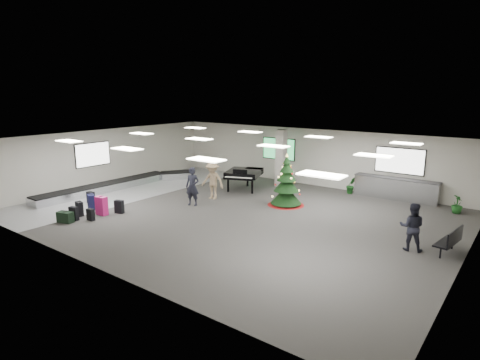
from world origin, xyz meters
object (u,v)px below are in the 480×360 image
Objects in this scene: potted_plant_left at (351,185)px; traveler_b at (213,180)px; traveler_bench at (412,227)px; bench at (451,240)px; christmas_tree at (286,188)px; potted_plant_right at (457,204)px; baggage_carousel at (122,184)px; service_counter at (395,188)px; traveler_a at (192,187)px; pink_suitcase at (102,206)px; grand_piano at (244,174)px.

traveler_b is at bearing -134.68° from potted_plant_left.
bench is at bearing -173.17° from traveler_bench.
potted_plant_left reaches higher than bench.
potted_plant_left is at bearing 67.75° from christmas_tree.
potted_plant_left is 5.11m from potted_plant_right.
potted_plant_right is at bearing 20.72° from baggage_carousel.
service_counter is 2.45× the size of traveler_bench.
christmas_tree is 4.27m from potted_plant_left.
potted_plant_right is at bearing 12.39° from traveler_a.
baggage_carousel is at bearing 129.60° from pink_suitcase.
service_counter is 5.66m from christmas_tree.
christmas_tree reaches higher than bench.
christmas_tree is (5.62, 6.15, 0.44)m from pink_suitcase.
christmas_tree is at bearing -33.45° from traveler_bench.
potted_plant_left is (7.23, 10.08, 0.04)m from pink_suitcase.
traveler_a is 8.36m from potted_plant_left.
christmas_tree is at bearing 174.20° from bench.
bench is 10.85m from traveler_a.
traveler_b is at bearing -19.49° from traveler_bench.
christmas_tree reaches higher than traveler_b.
traveler_b is at bearing 62.74° from pink_suitcase.
christmas_tree reaches higher than potted_plant_right.
grand_piano is 5.71m from potted_plant_left.
bench reaches higher than potted_plant_right.
christmas_tree is at bearing -153.05° from potted_plant_right.
potted_plant_left reaches higher than pink_suitcase.
potted_plant_right is at bearing 15.16° from traveler_b.
christmas_tree reaches higher than traveler_bench.
baggage_carousel is 10.88× the size of potted_plant_left.
potted_plant_right is (2.89, -0.78, -0.14)m from service_counter.
traveler_bench reaches higher than bench.
baggage_carousel is 2.40× the size of service_counter.
traveler_a is (-3.49, -2.67, 0.06)m from christmas_tree.
traveler_bench reaches higher than pink_suitcase.
bench is at bearing -36.99° from grand_piano.
christmas_tree reaches higher than service_counter.
baggage_carousel is at bearing -148.66° from potted_plant_left.
potted_plant_left is at bearing 31.34° from baggage_carousel.
service_counter is 1.53× the size of grand_piano.
grand_piano reaches higher than service_counter.
grand_piano reaches higher than potted_plant_left.
pink_suitcase is at bearing -132.35° from service_counter.
traveler_a is (5.54, -0.12, 0.69)m from baggage_carousel.
traveler_b reaches higher than baggage_carousel.
grand_piano is at bearing 70.23° from traveler_a.
service_counter is 2.21m from potted_plant_left.
traveler_a is 11.87m from potted_plant_right.
traveler_b is at bearing -155.56° from potted_plant_right.
grand_piano reaches higher than pink_suitcase.
potted_plant_right reaches higher than baggage_carousel.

